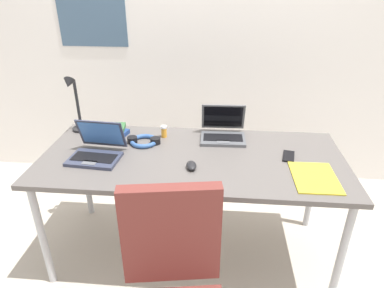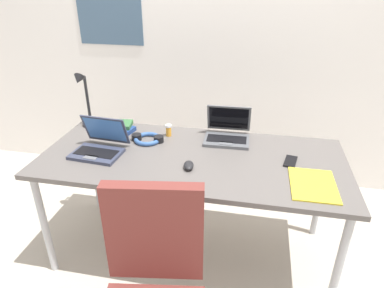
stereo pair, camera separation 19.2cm
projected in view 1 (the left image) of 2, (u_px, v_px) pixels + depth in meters
The scene contains 12 objects.
ground_plane at pixel (192, 249), 2.36m from camera, with size 12.00×12.00×0.00m, color #B7AD9E.
wall_back at pixel (204, 30), 2.75m from camera, with size 6.00×0.13×2.60m.
desk at pixel (192, 164), 2.05m from camera, with size 1.80×0.80×0.74m.
desk_lamp at pixel (75, 105), 2.24m from camera, with size 0.12×0.18×0.40m.
laptop_near_mouse at pixel (223, 132), 2.23m from camera, with size 0.29×0.27×0.21m.
laptop_front_right at pixel (96, 151), 1.99m from camera, with size 0.31×0.29×0.21m.
computer_mouse at pixel (191, 166), 1.89m from camera, with size 0.06×0.10×0.03m, color black.
cell_phone at pixel (289, 156), 2.01m from camera, with size 0.06×0.14×0.01m, color black.
headphones at pixel (144, 141), 2.17m from camera, with size 0.21×0.18×0.04m.
pill_bottle at pixel (164, 131), 2.24m from camera, with size 0.04×0.04×0.08m.
book_stack at pixel (113, 130), 2.29m from camera, with size 0.23×0.16×0.06m.
paper_folder_far_corner at pixel (315, 177), 1.80m from camera, with size 0.23×0.31×0.01m, color gold.
Camera 1 is at (0.16, -1.77, 1.72)m, focal length 31.78 mm.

